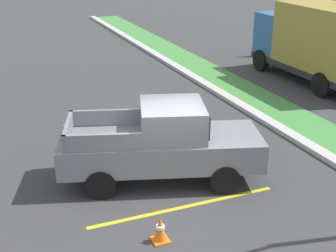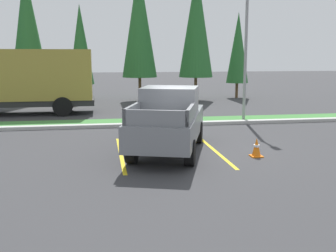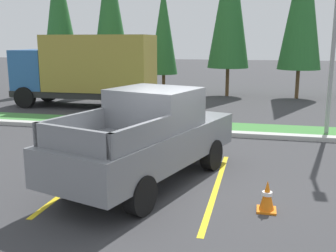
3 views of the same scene
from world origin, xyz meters
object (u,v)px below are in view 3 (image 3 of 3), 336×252
street_light (336,23)px  cypress_tree_left_inner (110,7)px  pickup_truck_main (149,137)px  cypress_tree_center (164,30)px  cargo_truck_distant (87,68)px  cypress_tree_rightmost (303,0)px  cypress_tree_right_inner (230,1)px  cypress_tree_leftmost (59,9)px  traffic_cone (267,196)px

street_light → cypress_tree_left_inner: (-11.36, 9.78, 1.43)m
pickup_truck_main → cypress_tree_center: size_ratio=0.86×
cargo_truck_distant → cypress_tree_rightmost: bearing=27.2°
cypress_tree_center → cypress_tree_right_inner: cypress_tree_right_inner is taller
pickup_truck_main → cypress_tree_rightmost: 16.00m
pickup_truck_main → cypress_tree_leftmost: size_ratio=0.65×
cypress_tree_right_inner → cypress_tree_rightmost: 3.86m
street_light → cypress_tree_right_inner: (-4.15, 9.36, 1.61)m
pickup_truck_main → street_light: bearing=50.6°
street_light → cargo_truck_distant: bearing=158.9°
cypress_tree_right_inner → cypress_tree_rightmost: (3.85, -0.16, -0.07)m
pickup_truck_main → street_light: street_light is taller
street_light → cypress_tree_left_inner: cypress_tree_left_inner is taller
cargo_truck_distant → pickup_truck_main: bearing=-59.0°
cypress_tree_leftmost → cypress_tree_rightmost: (14.32, -0.36, 0.18)m
pickup_truck_main → cypress_tree_rightmost: (4.32, 14.82, 4.19)m
cypress_tree_center → traffic_cone: 17.92m
street_light → pickup_truck_main: bearing=-129.4°
cypress_tree_left_inner → traffic_cone: size_ratio=14.47×
cargo_truck_distant → cypress_tree_center: 6.55m
pickup_truck_main → street_light: size_ratio=0.88×
cargo_truck_distant → traffic_cone: bearing=-52.0°
cypress_tree_leftmost → cypress_tree_left_inner: (3.26, 0.22, 0.06)m
cargo_truck_distant → cypress_tree_left_inner: 6.70m
pickup_truck_main → cypress_tree_right_inner: cypress_tree_right_inner is taller
cypress_tree_right_inner → street_light: bearing=-66.1°
street_light → cypress_tree_leftmost: cypress_tree_leftmost is taller
traffic_cone → cypress_tree_left_inner: bearing=119.5°
street_light → cypress_tree_left_inner: size_ratio=0.73×
cypress_tree_center → cypress_tree_left_inner: bearing=-179.7°
street_light → cypress_tree_right_inner: 10.36m
cypress_tree_rightmost → traffic_cone: size_ratio=14.81×
street_light → traffic_cone: size_ratio=10.50×
cypress_tree_left_inner → cypress_tree_center: (3.33, 0.02, -1.33)m
cargo_truck_distant → cypress_tree_rightmost: 11.85m
cargo_truck_distant → street_light: street_light is taller
cargo_truck_distant → cypress_tree_right_inner: 8.92m
cypress_tree_right_inner → cypress_tree_leftmost: bearing=178.9°
cypress_tree_center → cypress_tree_right_inner: size_ratio=0.71×
cargo_truck_distant → cypress_tree_right_inner: (6.25, 5.35, 3.45)m
cypress_tree_left_inner → street_light: bearing=-40.7°
pickup_truck_main → cypress_tree_rightmost: size_ratio=0.62×
pickup_truck_main → cargo_truck_distant: cargo_truck_distant is taller
pickup_truck_main → cypress_tree_leftmost: cypress_tree_leftmost is taller
cypress_tree_rightmost → cypress_tree_left_inner: bearing=177.0°
cargo_truck_distant → cypress_tree_leftmost: (-4.22, 5.55, 3.21)m
cypress_tree_leftmost → traffic_cone: bearing=-52.3°
cypress_tree_left_inner → cypress_tree_rightmost: cypress_tree_rightmost is taller
cypress_tree_center → cypress_tree_leftmost: bearing=-177.9°
cypress_tree_leftmost → cypress_tree_left_inner: bearing=3.8°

